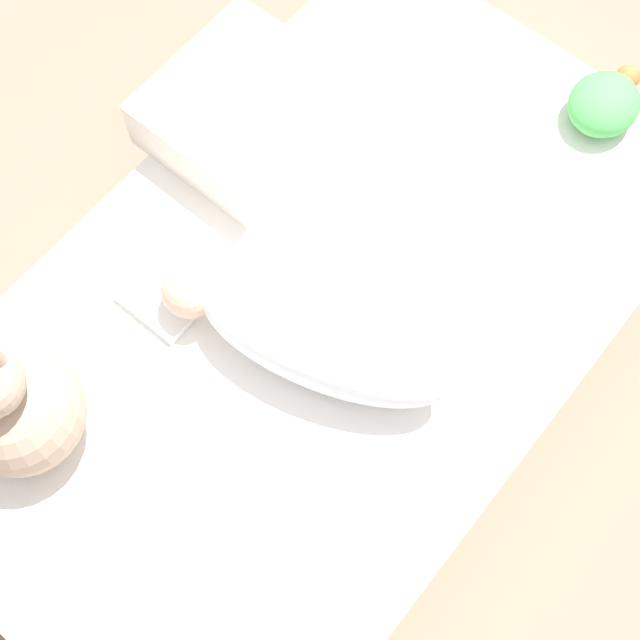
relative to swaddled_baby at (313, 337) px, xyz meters
The scene contains 7 objects.
ground_plane 0.31m from the swaddled_baby, 36.75° to the left, with size 12.00×12.00×0.00m, color #7A6B56.
bed_mattress 0.21m from the swaddled_baby, 36.75° to the left, with size 1.50×0.90×0.20m.
burp_cloth 0.29m from the swaddled_baby, 101.90° to the left, with size 0.18×0.14×0.02m.
swaddled_baby is the anchor object (origin of this frame).
pillow 0.49m from the swaddled_baby, 55.40° to the left, with size 0.33×0.30×0.12m.
bunny_plush 0.49m from the swaddled_baby, 145.46° to the left, with size 0.21×0.21×0.39m.
turtle_plush 0.75m from the swaddled_baby, ahead, with size 0.19×0.13×0.09m.
Camera 1 is at (-0.47, -0.40, 1.68)m, focal length 50.00 mm.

